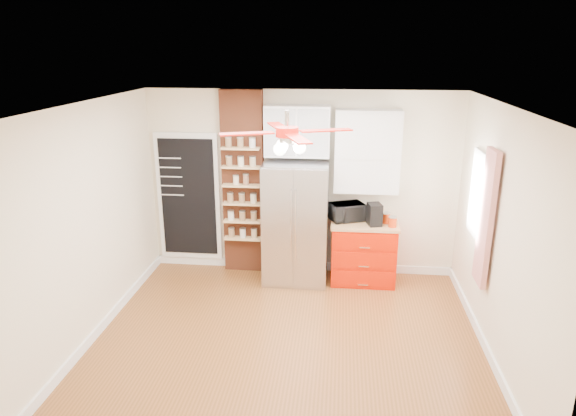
# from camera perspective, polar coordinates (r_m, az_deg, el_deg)

# --- Properties ---
(floor) EXTENTS (4.50, 4.50, 0.00)m
(floor) POSITION_cam_1_polar(r_m,az_deg,el_deg) (6.19, -0.08, -14.34)
(floor) COLOR brown
(floor) RESTS_ON ground
(ceiling) EXTENTS (4.50, 4.50, 0.00)m
(ceiling) POSITION_cam_1_polar(r_m,az_deg,el_deg) (5.28, -0.09, 11.35)
(ceiling) COLOR white
(ceiling) RESTS_ON wall_back
(wall_back) EXTENTS (4.50, 0.02, 2.70)m
(wall_back) POSITION_cam_1_polar(r_m,az_deg,el_deg) (7.50, 1.53, 2.72)
(wall_back) COLOR beige
(wall_back) RESTS_ON floor
(wall_front) EXTENTS (4.50, 0.02, 2.70)m
(wall_front) POSITION_cam_1_polar(r_m,az_deg,el_deg) (3.80, -3.36, -12.94)
(wall_front) COLOR beige
(wall_front) RESTS_ON floor
(wall_left) EXTENTS (0.02, 4.00, 2.70)m
(wall_left) POSITION_cam_1_polar(r_m,az_deg,el_deg) (6.23, -21.13, -1.62)
(wall_left) COLOR beige
(wall_left) RESTS_ON floor
(wall_right) EXTENTS (0.02, 4.00, 2.70)m
(wall_right) POSITION_cam_1_polar(r_m,az_deg,el_deg) (5.82, 22.56, -3.13)
(wall_right) COLOR beige
(wall_right) RESTS_ON floor
(chalkboard) EXTENTS (0.95, 0.05, 1.95)m
(chalkboard) POSITION_cam_1_polar(r_m,az_deg,el_deg) (7.84, -10.99, 1.17)
(chalkboard) COLOR white
(chalkboard) RESTS_ON wall_back
(brick_pillar) EXTENTS (0.60, 0.16, 2.70)m
(brick_pillar) POSITION_cam_1_polar(r_m,az_deg,el_deg) (7.53, -4.98, 2.73)
(brick_pillar) COLOR brown
(brick_pillar) RESTS_ON floor
(fridge) EXTENTS (0.90, 0.70, 1.75)m
(fridge) POSITION_cam_1_polar(r_m,az_deg,el_deg) (7.29, 0.88, -1.62)
(fridge) COLOR #A6A6AB
(fridge) RESTS_ON floor
(upper_glass_cabinet) EXTENTS (0.90, 0.35, 0.70)m
(upper_glass_cabinet) POSITION_cam_1_polar(r_m,az_deg,el_deg) (7.16, 1.07, 8.57)
(upper_glass_cabinet) COLOR white
(upper_glass_cabinet) RESTS_ON wall_back
(red_cabinet) EXTENTS (0.94, 0.64, 0.90)m
(red_cabinet) POSITION_cam_1_polar(r_m,az_deg,el_deg) (7.47, 8.36, -4.80)
(red_cabinet) COLOR red
(red_cabinet) RESTS_ON floor
(upper_shelf_unit) EXTENTS (0.90, 0.30, 1.15)m
(upper_shelf_unit) POSITION_cam_1_polar(r_m,az_deg,el_deg) (7.22, 8.81, 6.22)
(upper_shelf_unit) COLOR white
(upper_shelf_unit) RESTS_ON wall_back
(window) EXTENTS (0.04, 0.75, 1.05)m
(window) POSITION_cam_1_polar(r_m,az_deg,el_deg) (6.58, 20.50, 1.26)
(window) COLOR white
(window) RESTS_ON wall_right
(curtain) EXTENTS (0.06, 0.40, 1.55)m
(curtain) POSITION_cam_1_polar(r_m,az_deg,el_deg) (6.09, 21.16, -1.08)
(curtain) COLOR red
(curtain) RESTS_ON wall_right
(ceiling_fan) EXTENTS (1.40, 1.40, 0.44)m
(ceiling_fan) POSITION_cam_1_polar(r_m,az_deg,el_deg) (5.32, -0.09, 8.39)
(ceiling_fan) COLOR silver
(ceiling_fan) RESTS_ON ceiling
(toaster_oven) EXTENTS (0.54, 0.47, 0.25)m
(toaster_oven) POSITION_cam_1_polar(r_m,az_deg,el_deg) (7.31, 6.56, -0.43)
(toaster_oven) COLOR black
(toaster_oven) RESTS_ON red_cabinet
(coffee_maker) EXTENTS (0.22, 0.26, 0.31)m
(coffee_maker) POSITION_cam_1_polar(r_m,az_deg,el_deg) (7.17, 9.59, -0.71)
(coffee_maker) COLOR black
(coffee_maker) RESTS_ON red_cabinet
(canister_left) EXTENTS (0.14, 0.14, 0.13)m
(canister_left) POSITION_cam_1_polar(r_m,az_deg,el_deg) (7.16, 11.54, -1.56)
(canister_left) COLOR red
(canister_left) RESTS_ON red_cabinet
(canister_right) EXTENTS (0.14, 0.14, 0.14)m
(canister_right) POSITION_cam_1_polar(r_m,az_deg,el_deg) (7.30, 10.83, -1.12)
(canister_right) COLOR red
(canister_right) RESTS_ON red_cabinet
(pantry_jar_oats) EXTENTS (0.11, 0.11, 0.13)m
(pantry_jar_oats) POSITION_cam_1_polar(r_m,az_deg,el_deg) (7.39, -5.80, 3.11)
(pantry_jar_oats) COLOR beige
(pantry_jar_oats) RESTS_ON brick_pillar
(pantry_jar_beans) EXTENTS (0.09, 0.09, 0.14)m
(pantry_jar_beans) POSITION_cam_1_polar(r_m,az_deg,el_deg) (7.37, -4.70, 3.17)
(pantry_jar_beans) COLOR brown
(pantry_jar_beans) RESTS_ON brick_pillar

